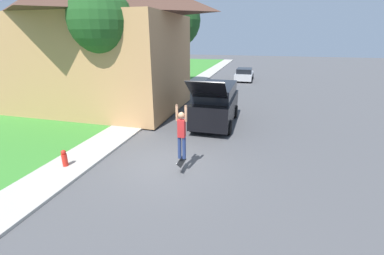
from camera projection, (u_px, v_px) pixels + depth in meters
name	position (u px, v px, depth m)	size (l,w,h in m)	color
ground_plane	(169.00, 164.00, 10.03)	(120.00, 120.00, 0.00)	#49494C
lawn	(88.00, 109.00, 17.43)	(10.00, 80.00, 0.08)	#387F2D
sidewalk	(148.00, 114.00, 16.35)	(1.80, 80.00, 0.10)	#ADA89E
house	(95.00, 35.00, 16.33)	(11.42, 7.84, 9.06)	tan
lawn_tree_near	(101.00, 22.00, 12.77)	(3.24, 3.24, 6.97)	brown
lawn_tree_far	(173.00, 20.00, 23.11)	(4.89, 4.89, 8.41)	brown
suv_parked	(216.00, 104.00, 14.24)	(2.16, 5.49, 2.92)	black
car_down_street	(244.00, 74.00, 28.71)	(1.95, 4.41, 1.31)	#B7B7BC
skateboarder	(182.00, 132.00, 8.93)	(0.41, 0.23, 1.98)	navy
skateboard	(181.00, 162.00, 9.38)	(0.23, 0.77, 0.23)	black
fire_hydrant	(64.00, 158.00, 9.59)	(0.20, 0.20, 0.65)	red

